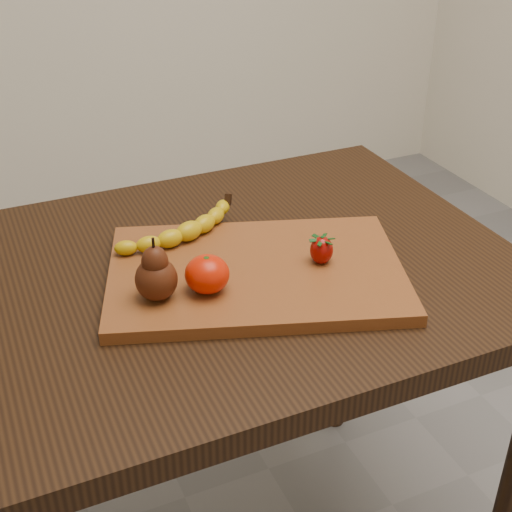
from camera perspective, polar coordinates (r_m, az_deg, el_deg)
name	(u,v)px	position (r m, az deg, el deg)	size (l,w,h in m)	color
table	(208,320)	(1.18, -3.88, -5.10)	(1.00, 0.70, 0.76)	black
cutting_board	(256,273)	(1.10, 0.00, -1.34)	(0.45, 0.30, 0.02)	brown
banana	(189,231)	(1.17, -5.39, 2.00)	(0.20, 0.05, 0.03)	#D3B109
pear	(155,269)	(1.01, -8.05, -1.02)	(0.06, 0.06, 0.10)	#481D0B
mandarin	(207,274)	(1.03, -3.93, -1.46)	(0.07, 0.07, 0.06)	red
strawberry	(322,249)	(1.10, 5.27, 0.55)	(0.04, 0.04, 0.05)	#920803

